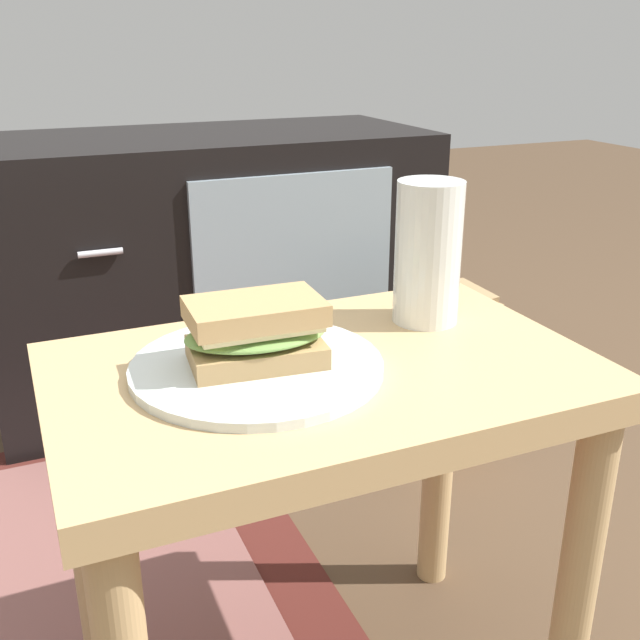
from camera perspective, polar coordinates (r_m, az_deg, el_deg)
The scene contains 6 objects.
side_table at distance 0.82m, azimuth 0.29°, elevation -9.20°, with size 0.56×0.36×0.46m.
tv_cabinet at distance 1.72m, azimuth -8.31°, elevation 4.26°, with size 0.96×0.46×0.58m.
plate at distance 0.76m, azimuth -4.84°, elevation -3.55°, with size 0.26×0.26×0.01m, color silver.
sandwich_front at distance 0.75m, azimuth -4.93°, elevation -0.91°, with size 0.15×0.10×0.07m.
beer_glass at distance 0.88m, azimuth 8.23°, elevation 4.99°, with size 0.08×0.08×0.17m.
paper_bag at distance 1.48m, azimuth 8.78°, elevation -4.09°, with size 0.24×0.16×0.32m.
Camera 1 is at (-0.28, -0.65, 0.78)m, focal length 41.94 mm.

